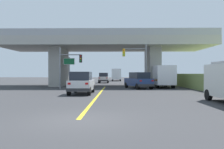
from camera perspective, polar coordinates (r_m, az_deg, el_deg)
ground at (r=33.66m, az=-1.62°, el=-2.94°), size 160.00×160.00×0.00m
overpass_bridge at (r=33.80m, az=-1.62°, el=6.40°), size 30.12×9.74×7.74m
lane_divider_stripe at (r=20.14m, az=-3.35°, el=-5.04°), size 0.20×22.22×0.01m
suv_lead at (r=20.53m, az=-7.75°, el=-2.13°), size 1.98×4.31×2.02m
suv_crossing at (r=28.03m, az=6.82°, el=-1.49°), size 3.42×5.04×2.02m
box_truck at (r=30.49m, az=12.66°, el=-0.40°), size 2.33×6.43×2.87m
sedan_oncoming at (r=45.08m, az=-2.12°, el=-0.85°), size 1.99×4.48×2.02m
traffic_signal_nearside at (r=28.16m, az=6.67°, el=3.72°), size 3.03×0.36×5.56m
traffic_signal_farside at (r=27.78m, az=-11.22°, el=2.78°), size 2.80×0.36×5.04m
highway_sign at (r=31.93m, az=-10.90°, el=2.37°), size 1.56×0.17×4.18m
semi_truck_distant at (r=57.56m, az=1.13°, el=-0.02°), size 2.33×6.95×3.07m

